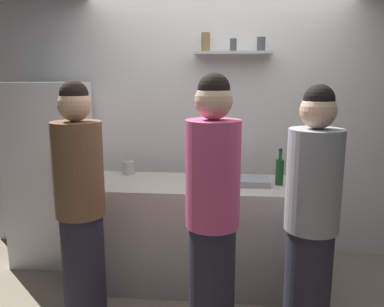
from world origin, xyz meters
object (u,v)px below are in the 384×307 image
at_px(baking_pan, 248,181).
at_px(person_grey_hoodie, 311,222).
at_px(utensil_holder, 128,167).
at_px(person_pink_top, 212,217).
at_px(person_brown_jacket, 81,208).
at_px(water_bottle_plastic, 92,169).
at_px(wine_bottle_pale_glass, 298,178).
at_px(refrigerator, 51,173).
at_px(wine_bottle_green_glass, 280,171).

bearing_deg(baking_pan, person_grey_hoodie, -63.64).
relative_size(utensil_holder, person_pink_top, 0.12).
bearing_deg(person_grey_hoodie, person_brown_jacket, -150.15).
distance_m(water_bottle_plastic, person_grey_hoodie, 1.85).
xyz_separation_m(water_bottle_plastic, person_pink_top, (1.07, -0.81, -0.10)).
height_order(wine_bottle_pale_glass, water_bottle_plastic, wine_bottle_pale_glass).
bearing_deg(water_bottle_plastic, person_grey_hoodie, -23.54).
xyz_separation_m(person_brown_jacket, person_grey_hoodie, (1.55, -0.09, -0.01)).
bearing_deg(person_grey_hoodie, water_bottle_plastic, -170.27).
relative_size(utensil_holder, water_bottle_plastic, 0.94).
distance_m(wine_bottle_pale_glass, person_brown_jacket, 1.59).
height_order(person_brown_jacket, person_pink_top, person_pink_top).
relative_size(refrigerator, person_grey_hoodie, 1.00).
bearing_deg(wine_bottle_pale_glass, water_bottle_plastic, 170.98).
bearing_deg(person_pink_top, person_brown_jacket, 67.16).
relative_size(baking_pan, utensil_holder, 1.55).
relative_size(refrigerator, baking_pan, 5.07).
distance_m(person_grey_hoodie, person_pink_top, 0.63).
bearing_deg(person_brown_jacket, person_grey_hoodie, 102.22).
distance_m(refrigerator, water_bottle_plastic, 0.64).
relative_size(wine_bottle_pale_glass, person_grey_hoodie, 0.19).
bearing_deg(refrigerator, wine_bottle_green_glass, -8.86).
bearing_deg(person_pink_top, utensil_holder, 24.73).
height_order(baking_pan, utensil_holder, utensil_holder).
height_order(water_bottle_plastic, person_grey_hoodie, person_grey_hoodie).
bearing_deg(wine_bottle_green_glass, refrigerator, 171.14).
distance_m(utensil_holder, wine_bottle_green_glass, 1.36).
distance_m(utensil_holder, wine_bottle_pale_glass, 1.52).
xyz_separation_m(wine_bottle_pale_glass, water_bottle_plastic, (-1.68, 0.27, -0.03)).
bearing_deg(person_grey_hoodie, wine_bottle_pale_glass, 125.01).
xyz_separation_m(utensil_holder, water_bottle_plastic, (-0.25, -0.26, 0.04)).
distance_m(wine_bottle_green_glass, person_brown_jacket, 1.59).
xyz_separation_m(refrigerator, wine_bottle_green_glass, (2.11, -0.33, 0.15)).
bearing_deg(refrigerator, baking_pan, -10.39).
xyz_separation_m(wine_bottle_pale_glass, person_pink_top, (-0.61, -0.54, -0.13)).
xyz_separation_m(utensil_holder, wine_bottle_pale_glass, (1.43, -0.52, 0.07)).
height_order(baking_pan, person_brown_jacket, person_brown_jacket).
distance_m(wine_bottle_green_glass, person_pink_top, 0.97).
bearing_deg(wine_bottle_pale_glass, baking_pan, 142.97).
distance_m(baking_pan, utensil_holder, 1.11).
bearing_deg(water_bottle_plastic, baking_pan, -0.10).
height_order(refrigerator, person_grey_hoodie, person_grey_hoodie).
relative_size(wine_bottle_pale_glass, wine_bottle_green_glass, 1.10).
xyz_separation_m(utensil_holder, wine_bottle_green_glass, (1.33, -0.25, 0.06)).
relative_size(person_grey_hoodie, person_pink_top, 0.96).
distance_m(utensil_holder, person_brown_jacket, 0.91).
distance_m(refrigerator, wine_bottle_green_glass, 2.14).
relative_size(wine_bottle_green_glass, person_pink_top, 0.17).
bearing_deg(wine_bottle_green_glass, utensil_holder, 169.47).
relative_size(wine_bottle_green_glass, person_grey_hoodie, 0.17).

